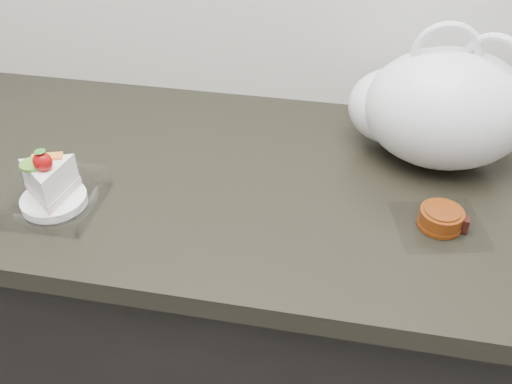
# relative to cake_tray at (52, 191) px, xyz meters

# --- Properties ---
(counter) EXTENTS (2.04, 0.64, 0.90)m
(counter) POSITION_rel_cake_tray_xyz_m (0.31, 0.16, -0.48)
(counter) COLOR black
(counter) RESTS_ON ground
(cake_tray) EXTENTS (0.16, 0.16, 0.12)m
(cake_tray) POSITION_rel_cake_tray_xyz_m (0.00, 0.00, 0.00)
(cake_tray) COLOR white
(cake_tray) RESTS_ON counter
(mooncake_wrap) EXTENTS (0.17, 0.17, 0.03)m
(mooncake_wrap) POSITION_rel_cake_tray_xyz_m (0.66, 0.07, -0.02)
(mooncake_wrap) COLOR white
(mooncake_wrap) RESTS_ON counter
(plastic_bag) EXTENTS (0.36, 0.29, 0.28)m
(plastic_bag) POSITION_rel_cake_tray_xyz_m (0.64, 0.28, 0.08)
(plastic_bag) COLOR white
(plastic_bag) RESTS_ON counter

